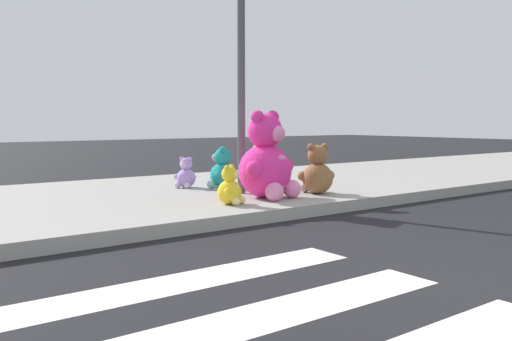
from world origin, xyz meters
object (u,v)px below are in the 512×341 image
object	(u,v)px
plush_lavender	(186,175)
plush_teal	(222,171)
sign_pole	(241,72)
plush_tan	(256,169)
plush_yellow	(230,189)
plush_pink_large	(267,163)
plush_brown	(317,173)

from	to	relation	value
plush_lavender	plush_teal	xyz separation A→B (m)	(0.42, -0.37, 0.06)
sign_pole	plush_tan	distance (m)	1.71
plush_tan	plush_yellow	bearing A→B (deg)	-135.97
plush_pink_large	plush_teal	xyz separation A→B (m)	(0.09, 1.25, -0.21)
plush_tan	plush_teal	bearing A→B (deg)	173.98
sign_pole	plush_yellow	xyz separation A→B (m)	(-0.70, -0.76, -1.50)
plush_lavender	plush_teal	distance (m)	0.56
sign_pole	plush_lavender	bearing A→B (deg)	107.14
sign_pole	plush_yellow	size ratio (longest dim) A/B	6.57
plush_pink_large	plush_yellow	world-z (taller)	plush_pink_large
plush_yellow	plush_tan	bearing A→B (deg)	44.03
plush_brown	plush_yellow	distance (m)	1.53
sign_pole	plush_lavender	world-z (taller)	sign_pole
sign_pole	plush_teal	world-z (taller)	sign_pole
plush_tan	plush_brown	world-z (taller)	plush_brown
plush_yellow	plush_teal	bearing A→B (deg)	60.81
plush_tan	plush_yellow	size ratio (longest dim) A/B	1.34
plush_brown	plush_yellow	world-z (taller)	plush_brown
plush_pink_large	plush_tan	world-z (taller)	plush_pink_large
plush_brown	sign_pole	bearing A→B (deg)	141.22
plush_tan	plush_teal	world-z (taller)	plush_tan
plush_tan	plush_yellow	xyz separation A→B (m)	(-1.41, -1.36, -0.07)
plush_brown	plush_yellow	size ratio (longest dim) A/B	1.46
plush_brown	plush_yellow	xyz separation A→B (m)	(-1.53, -0.09, -0.09)
plush_tan	plush_brown	distance (m)	1.28
plush_brown	plush_tan	bearing A→B (deg)	95.29
plush_pink_large	plush_brown	distance (m)	0.85
plush_pink_large	plush_teal	distance (m)	1.27
plush_brown	plush_lavender	bearing A→B (deg)	124.02
sign_pole	plush_tan	world-z (taller)	sign_pole
plush_teal	plush_brown	distance (m)	1.52
sign_pole	plush_brown	size ratio (longest dim) A/B	4.51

